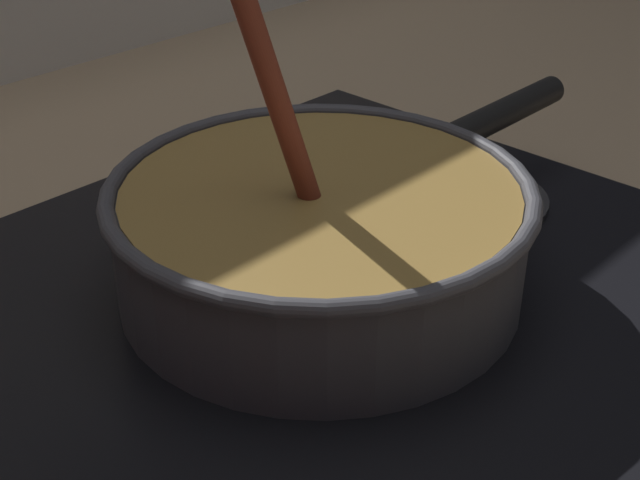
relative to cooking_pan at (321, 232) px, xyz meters
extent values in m
cube|color=black|center=(0.00, 0.00, -0.05)|extent=(0.56, 0.48, 0.01)
torus|color=#592D0C|center=(0.00, 0.00, -0.04)|extent=(0.16, 0.16, 0.01)
cylinder|color=#262628|center=(0.17, 0.00, -0.04)|extent=(0.12, 0.12, 0.01)
cylinder|color=#38383D|center=(0.00, 0.00, -0.01)|extent=(0.26, 0.26, 0.07)
cylinder|color=olive|center=(0.00, 0.00, 0.00)|extent=(0.25, 0.25, 0.07)
torus|color=#38383D|center=(0.00, 0.00, 0.03)|extent=(0.27, 0.27, 0.01)
cylinder|color=black|center=(0.20, 0.00, 0.02)|extent=(0.15, 0.02, 0.02)
cylinder|color=#EDD88C|center=(0.01, -0.01, 0.02)|extent=(0.04, 0.04, 0.01)
cylinder|color=beige|center=(0.00, 0.08, 0.02)|extent=(0.03, 0.03, 0.01)
cylinder|color=beige|center=(-0.09, 0.04, 0.02)|extent=(0.04, 0.04, 0.01)
cylinder|color=#EDD88C|center=(-0.02, 0.04, 0.02)|extent=(0.03, 0.03, 0.01)
cylinder|color=beige|center=(-0.02, -0.09, 0.02)|extent=(0.04, 0.04, 0.01)
cylinder|color=#E5CC7A|center=(0.02, -0.06, 0.02)|extent=(0.04, 0.04, 0.01)
cylinder|color=#EDD88C|center=(-0.04, 0.00, 0.02)|extent=(0.03, 0.03, 0.01)
cylinder|color=#EDD88C|center=(-0.09, -0.01, 0.02)|extent=(0.03, 0.03, 0.01)
cylinder|color=maroon|center=(-0.04, 0.02, 0.15)|extent=(0.08, 0.06, 0.27)
cube|color=brown|center=(-0.01, 0.00, 0.02)|extent=(0.05, 0.05, 0.01)
camera|label=1|loc=(-0.35, -0.33, 0.28)|focal=49.54mm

